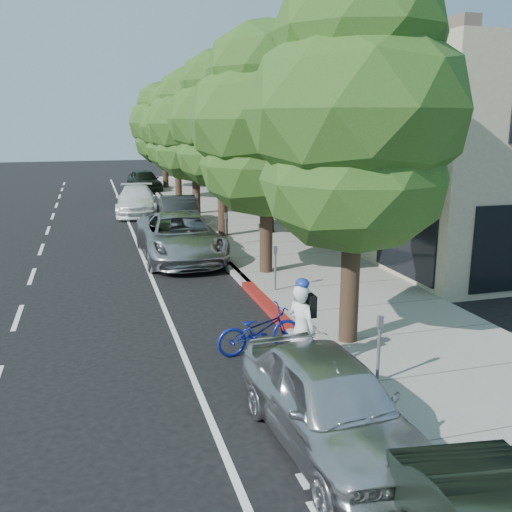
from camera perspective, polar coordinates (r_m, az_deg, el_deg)
name	(u,v)px	position (r m, az deg, el deg)	size (l,w,h in m)	color
ground	(279,320)	(14.11, 2.31, -6.42)	(120.00, 120.00, 0.00)	black
sidewalk	(270,245)	(22.10, 1.41, 1.11)	(4.60, 56.00, 0.15)	gray
curb	(212,249)	(21.53, -4.44, 0.75)	(0.30, 56.00, 0.15)	#9E998E
curb_red_segment	(267,305)	(14.99, 1.10, -4.91)	(0.32, 4.00, 0.15)	maroon
storefront_building	(339,143)	(33.59, 8.31, 11.10)	(10.00, 36.00, 7.00)	#C3BB96
street_tree_0	(356,116)	(11.76, 10.02, 13.61)	(4.54, 4.54, 7.80)	black
street_tree_1	(267,123)	(17.36, 1.07, 13.14)	(4.80, 4.80, 7.66)	black
street_tree_2	(222,122)	(23.16, -3.46, 13.25)	(4.34, 4.34, 7.55)	black
street_tree_3	(195,126)	(29.04, -6.15, 12.83)	(4.82, 4.82, 7.42)	black
street_tree_4	(177,128)	(34.96, -7.93, 12.54)	(4.51, 4.51, 7.06)	black
street_tree_5	(164,124)	(40.90, -9.21, 12.86)	(4.87, 4.87, 7.40)	black
cyclist	(302,330)	(10.97, 4.57, -7.37)	(0.66, 0.43, 1.80)	white
bicycle	(259,330)	(12.08, 0.32, -7.40)	(0.66, 1.88, 0.99)	navy
silver_suv	(180,237)	(20.22, -7.63, 1.92)	(2.64, 5.73, 1.59)	#ABAAAF
dark_sedan	(179,213)	(25.93, -7.72, 4.29)	(1.53, 4.38, 1.44)	black
white_pickup	(137,201)	(30.37, -11.86, 5.45)	(2.02, 4.96, 1.44)	white
dark_suv_far	(144,181)	(40.18, -11.11, 7.41)	(1.76, 4.38, 1.49)	black
near_car_a	(330,403)	(8.77, 7.43, -14.34)	(1.70, 4.23, 1.44)	silver
pedestrian	(265,210)	(23.94, 0.95, 4.57)	(0.93, 0.72, 1.91)	black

